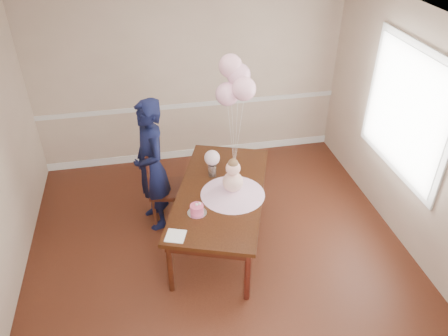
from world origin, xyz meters
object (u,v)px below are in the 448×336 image
dining_table_top (221,192)px  birthday_cake (197,209)px  dining_chair_seat (170,189)px  woman (151,166)px

dining_table_top → birthday_cake: birthday_cake is taller
dining_chair_seat → birthday_cake: bearing=-64.4°
woman → dining_table_top: bearing=42.1°
dining_table_top → woman: woman is taller
birthday_cake → woman: (-0.43, 0.83, 0.07)m
birthday_cake → woman: woman is taller
dining_table_top → dining_chair_seat: bearing=158.0°
dining_table_top → dining_chair_seat: (-0.56, 0.50, -0.23)m
birthday_cake → woman: 0.94m
birthday_cake → dining_chair_seat: birthday_cake is taller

